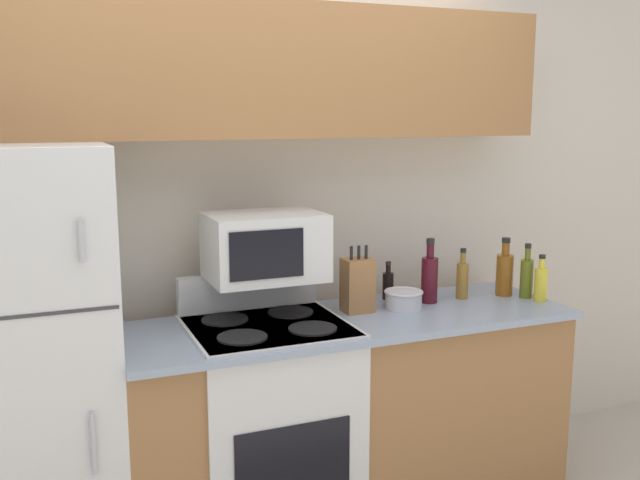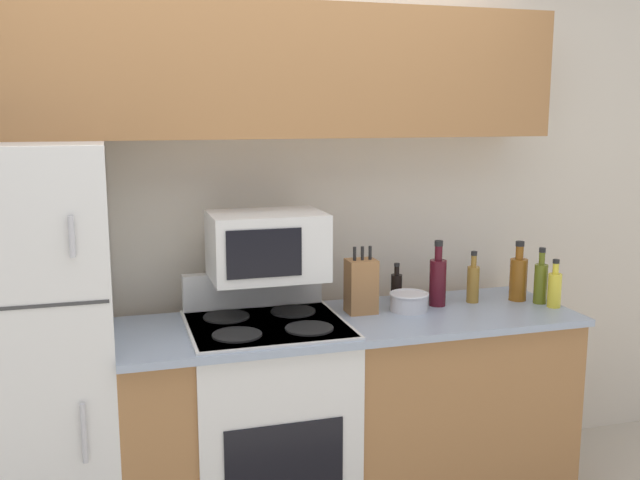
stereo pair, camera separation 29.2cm
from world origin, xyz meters
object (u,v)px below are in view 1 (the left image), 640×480
bottle_wine_red (430,277)px  bowl (404,299)px  bottle_vinegar (462,279)px  bottle_soy_sauce (388,284)px  microwave (265,246)px  bottle_whiskey (505,273)px  stove (269,426)px  bottle_olive_oil (527,277)px  knife_block (357,285)px  refrigerator (22,370)px  bottle_cooking_spray (541,283)px

bottle_wine_red → bowl: bearing=-163.7°
bottle_vinegar → bottle_soy_sauce: bottle_vinegar is taller
microwave → bottle_whiskey: microwave is taller
stove → bottle_vinegar: bearing=4.8°
bowl → bottle_olive_oil: bottle_olive_oil is taller
stove → bottle_soy_sauce: 0.86m
bowl → bottle_whiskey: (0.56, 0.02, 0.07)m
knife_block → bowl: (0.21, -0.03, -0.08)m
bottle_whiskey → bottle_olive_oil: bearing=-48.5°
bottle_olive_oil → bottle_soy_sauce: (-0.62, 0.22, -0.03)m
bottle_vinegar → bottle_wine_red: bearing=-178.8°
refrigerator → bowl: refrigerator is taller
refrigerator → stove: bearing=-4.5°
microwave → bottle_wine_red: size_ratio=1.59×
bowl → bottle_cooking_spray: 0.67m
bottle_cooking_spray → bottle_olive_oil: size_ratio=0.85×
bottle_cooking_spray → bottle_vinegar: bearing=149.7°
stove → bottle_olive_oil: bearing=-0.9°
bottle_wine_red → bottle_olive_oil: bearing=-12.1°
microwave → knife_block: bearing=-6.3°
bottle_olive_oil → microwave: bearing=173.9°
knife_block → bottle_vinegar: (0.55, 0.02, -0.03)m
knife_block → bottle_olive_oil: bearing=-6.0°
bowl → bottle_whiskey: size_ratio=0.63×
bottle_wine_red → microwave: bearing=177.6°
microwave → bottle_cooking_spray: (1.27, -0.21, -0.23)m
knife_block → bowl: 0.23m
bottle_vinegar → bottle_wine_red: size_ratio=0.80×
bottle_cooking_spray → bottle_wine_red: (-0.49, 0.18, 0.03)m
bottle_vinegar → bottle_soy_sauce: (-0.33, 0.12, -0.02)m
bottle_cooking_spray → bottle_vinegar: bottle_vinegar is taller
bottle_cooking_spray → bottle_olive_oil: bearing=105.8°
knife_block → stove: bearing=-171.2°
refrigerator → bottle_cooking_spray: size_ratio=7.60×
microwave → bottle_whiskey: size_ratio=1.71×
refrigerator → bottle_olive_oil: 2.23m
knife_block → bottle_wine_red: 0.37m
bottle_olive_oil → bottle_soy_sauce: bottle_olive_oil is taller
bottle_whiskey → bottle_soy_sauce: 0.57m
stove → bowl: stove is taller
bottle_olive_oil → bottle_whiskey: (-0.07, 0.08, 0.01)m
bottle_soy_sauce → bottle_wine_red: (0.15, -0.12, 0.05)m
stove → bottle_olive_oil: bottle_olive_oil is taller
knife_block → bottle_whiskey: bearing=-0.8°
knife_block → bottle_soy_sauce: size_ratio=1.65×
refrigerator → bottle_wine_red: bearing=0.2°
bowl → bottle_wine_red: 0.18m
bottle_cooking_spray → bottle_vinegar: 0.36m
refrigerator → bottle_whiskey: 2.16m
microwave → bottle_soy_sauce: (0.63, 0.09, -0.24)m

